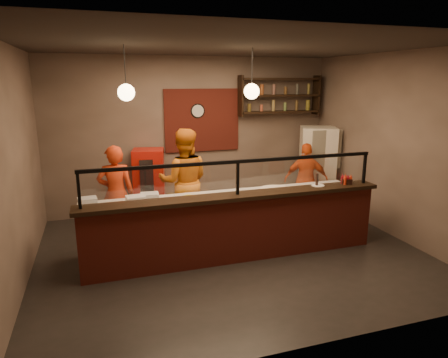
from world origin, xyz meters
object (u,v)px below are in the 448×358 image
object	(u,v)px
condiment_caddy	(346,181)
pizza_dough	(276,189)
pepper_mill	(317,180)
cook_left	(116,193)
cook_right	(306,180)
wall_clock	(198,111)
fridge	(317,167)
red_cooler	(149,184)
cook_mid	(184,181)

from	to	relation	value
condiment_caddy	pizza_dough	bearing A→B (deg)	150.50
pepper_mill	cook_left	bearing A→B (deg)	156.29
cook_right	pizza_dough	distance (m)	1.50
pepper_mill	pizza_dough	bearing A→B (deg)	131.42
condiment_caddy	wall_clock	bearing A→B (deg)	123.64
wall_clock	pepper_mill	distance (m)	3.12
wall_clock	fridge	world-z (taller)	wall_clock
cook_left	red_cooler	world-z (taller)	cook_left
cook_left	condiment_caddy	world-z (taller)	cook_left
wall_clock	pepper_mill	world-z (taller)	wall_clock
cook_mid	red_cooler	size ratio (longest dim) A/B	1.36
cook_left	fridge	bearing A→B (deg)	-167.48
wall_clock	pizza_dough	xyz separation A→B (m)	(0.82, -2.16, -1.19)
cook_left	cook_mid	size ratio (longest dim) A/B	0.88
pepper_mill	cook_mid	bearing A→B (deg)	143.99
cook_right	pizza_dough	xyz separation A→B (m)	(-1.13, -0.97, 0.16)
cook_right	pepper_mill	xyz separation A→B (m)	(-0.67, -1.50, 0.41)
red_cooler	pepper_mill	bearing A→B (deg)	-33.60
cook_right	red_cooler	distance (m)	3.17
cook_mid	condiment_caddy	world-z (taller)	cook_mid
pizza_dough	red_cooler	bearing A→B (deg)	135.96
cook_right	pizza_dough	world-z (taller)	cook_right
cook_left	fridge	world-z (taller)	fridge
cook_left	fridge	distance (m)	4.35
cook_left	cook_right	world-z (taller)	cook_left
wall_clock	condiment_caddy	size ratio (longest dim) A/B	1.88
condiment_caddy	pepper_mill	bearing A→B (deg)	176.17
cook_right	condiment_caddy	world-z (taller)	cook_right
wall_clock	condiment_caddy	bearing A→B (deg)	-56.36
wall_clock	cook_right	bearing A→B (deg)	-31.33
cook_mid	pepper_mill	distance (m)	2.34
cook_mid	pepper_mill	bearing A→B (deg)	156.50
cook_mid	cook_left	bearing A→B (deg)	13.36
cook_right	red_cooler	world-z (taller)	cook_right
wall_clock	cook_left	size ratio (longest dim) A/B	0.18
wall_clock	red_cooler	world-z (taller)	wall_clock
wall_clock	pizza_dough	distance (m)	2.60
cook_right	cook_mid	bearing A→B (deg)	25.80
cook_left	cook_mid	xyz separation A→B (m)	(1.20, 0.02, 0.12)
fridge	red_cooler	bearing A→B (deg)	-162.58
cook_left	pepper_mill	xyz separation A→B (m)	(3.08, -1.35, 0.33)
cook_mid	red_cooler	bearing A→B (deg)	-51.35
wall_clock	cook_left	distance (m)	2.57
pepper_mill	wall_clock	bearing A→B (deg)	115.50
cook_left	red_cooler	size ratio (longest dim) A/B	1.20
cook_right	fridge	size ratio (longest dim) A/B	0.86
condiment_caddy	cook_mid	bearing A→B (deg)	149.81
cook_mid	condiment_caddy	bearing A→B (deg)	162.32
red_cooler	pepper_mill	size ratio (longest dim) A/B	6.90
red_cooler	pizza_dough	world-z (taller)	red_cooler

